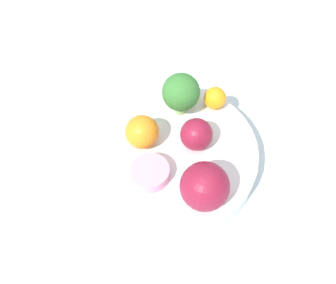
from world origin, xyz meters
The scene contains 9 objects.
ground_plane centered at (0.00, 0.00, 0.00)m, with size 6.00×6.00×0.00m, color gray.
table_surface centered at (0.00, 0.00, 0.01)m, with size 1.20×1.20×0.02m.
bowl centered at (0.00, 0.00, 0.04)m, with size 0.26×0.26×0.04m.
broccoli centered at (-0.03, -0.06, 0.10)m, with size 0.06×0.06×0.07m.
apple_red centered at (-0.02, 0.09, 0.10)m, with size 0.06×0.06×0.06m.
apple_green centered at (-0.04, 0.01, 0.09)m, with size 0.05×0.05×0.05m.
orange_front centered at (0.03, -0.02, 0.09)m, with size 0.05×0.05×0.05m.
orange_back centered at (-0.09, -0.06, 0.08)m, with size 0.03×0.03×0.03m.
small_cup centered at (0.04, 0.04, 0.07)m, with size 0.05×0.05×0.02m.
Camera 1 is at (0.06, 0.27, 0.45)m, focal length 35.00 mm.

